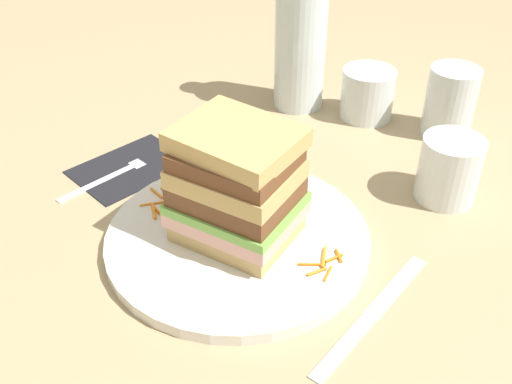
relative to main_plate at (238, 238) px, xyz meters
name	(u,v)px	position (x,y,z in m)	size (l,w,h in m)	color
ground_plane	(237,231)	(-0.01, 0.01, -0.01)	(3.00, 3.00, 0.00)	tan
main_plate	(238,238)	(0.00, 0.00, 0.00)	(0.29, 0.29, 0.01)	white
sandwich	(237,187)	(0.00, 0.00, 0.07)	(0.14, 0.13, 0.13)	tan
carrot_shred_0	(166,192)	(-0.12, 0.00, 0.01)	(0.00, 0.00, 0.02)	orange
carrot_shred_1	(156,209)	(-0.10, -0.03, 0.01)	(0.00, 0.00, 0.03)	orange
carrot_shred_2	(153,203)	(-0.11, -0.03, 0.01)	(0.00, 0.00, 0.03)	orange
carrot_shred_3	(178,197)	(-0.10, 0.00, 0.01)	(0.00, 0.00, 0.03)	orange
carrot_shred_4	(171,202)	(-0.10, -0.01, 0.01)	(0.00, 0.00, 0.02)	orange
carrot_shred_5	(181,199)	(-0.09, 0.00, 0.01)	(0.00, 0.00, 0.03)	orange
carrot_shred_6	(176,207)	(-0.08, -0.02, 0.01)	(0.00, 0.00, 0.02)	orange
carrot_shred_7	(154,211)	(-0.10, -0.04, 0.01)	(0.00, 0.00, 0.03)	orange
carrot_shred_8	(157,193)	(-0.12, -0.01, 0.01)	(0.00, 0.00, 0.03)	orange
carrot_shred_9	(325,276)	(0.11, 0.01, 0.01)	(0.00, 0.00, 0.02)	orange
carrot_shred_10	(339,256)	(0.11, 0.04, 0.01)	(0.00, 0.00, 0.02)	orange
carrot_shred_11	(310,266)	(0.09, 0.01, 0.01)	(0.00, 0.00, 0.03)	orange
carrot_shred_12	(324,257)	(0.09, 0.03, 0.01)	(0.00, 0.00, 0.03)	orange
carrot_shred_13	(317,272)	(0.10, 0.01, 0.01)	(0.00, 0.00, 0.02)	orange
carrot_shred_14	(334,258)	(0.10, 0.04, 0.01)	(0.00, 0.00, 0.02)	orange
napkin_dark	(132,166)	(-0.21, 0.02, -0.01)	(0.10, 0.14, 0.00)	black
fork	(118,171)	(-0.21, -0.01, 0.00)	(0.02, 0.17, 0.00)	silver
knife	(370,317)	(0.17, 0.01, -0.01)	(0.03, 0.20, 0.00)	silver
juice_glass	(448,172)	(0.13, 0.23, 0.03)	(0.07, 0.07, 0.08)	white
water_bottle	(301,34)	(-0.16, 0.30, 0.11)	(0.08, 0.08, 0.25)	silver
empty_tumbler_0	(450,102)	(0.05, 0.38, 0.04)	(0.07, 0.07, 0.10)	silver
empty_tumbler_1	(367,94)	(-0.06, 0.34, 0.03)	(0.08, 0.08, 0.07)	silver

